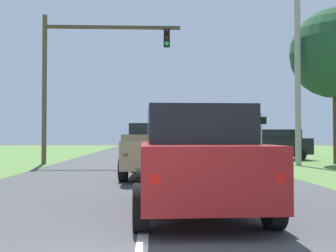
# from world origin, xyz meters

# --- Properties ---
(ground_plane) EXTENTS (120.00, 120.00, 0.00)m
(ground_plane) POSITION_xyz_m (0.00, 9.45, 0.00)
(ground_plane) COLOR #424244
(red_suv_near) EXTENTS (2.36, 4.45, 1.96)m
(red_suv_near) POSITION_xyz_m (0.93, 3.82, 1.02)
(red_suv_near) COLOR maroon
(red_suv_near) RESTS_ON ground_plane
(pickup_truck_lead) EXTENTS (2.52, 5.62, 1.85)m
(pickup_truck_lead) POSITION_xyz_m (0.30, 10.33, 0.97)
(pickup_truck_lead) COLOR tan
(pickup_truck_lead) RESTS_ON ground_plane
(traffic_light) EXTENTS (7.10, 0.40, 7.65)m
(traffic_light) POSITION_xyz_m (-3.65, 16.65, 5.02)
(traffic_light) COLOR brown
(traffic_light) RESTS_ON ground_plane
(keep_moving_sign) EXTENTS (0.60, 0.09, 2.56)m
(keep_moving_sign) POSITION_xyz_m (5.57, 16.01, 1.63)
(keep_moving_sign) COLOR gray
(keep_moving_sign) RESTS_ON ground_plane
(oak_tree_right) EXTENTS (4.58, 4.58, 7.93)m
(oak_tree_right) POSITION_xyz_m (9.41, 15.92, 5.62)
(oak_tree_right) COLOR #4C351E
(oak_tree_right) RESTS_ON ground_plane
(crossing_suv_far) EXTENTS (4.40, 2.15, 1.80)m
(crossing_suv_far) POSITION_xyz_m (7.23, 19.54, 0.95)
(crossing_suv_far) COLOR black
(crossing_suv_far) RESTS_ON ground_plane
(utility_pole_right) EXTENTS (0.28, 0.28, 9.24)m
(utility_pole_right) POSITION_xyz_m (7.08, 14.99, 4.62)
(utility_pole_right) COLOR #9E998E
(utility_pole_right) RESTS_ON ground_plane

